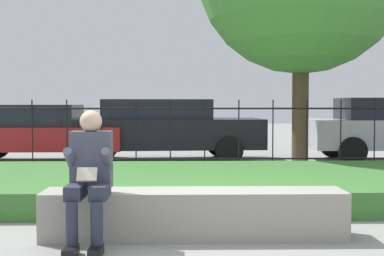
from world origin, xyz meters
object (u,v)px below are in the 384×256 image
object	(u,v)px
car_parked_left	(36,132)
person_seated_reader	(90,172)
car_parked_center	(163,128)
stone_bench	(194,217)

from	to	relation	value
car_parked_left	person_seated_reader	bearing A→B (deg)	-71.72
car_parked_center	stone_bench	bearing A→B (deg)	-89.09
stone_bench	car_parked_center	xyz separation A→B (m)	(-0.55, 7.20, 0.55)
person_seated_reader	car_parked_center	distance (m)	7.51
car_parked_center	car_parked_left	bearing A→B (deg)	-177.92
car_parked_center	person_seated_reader	bearing A→B (deg)	-96.75
stone_bench	car_parked_left	size ratio (longest dim) A/B	0.76
stone_bench	car_parked_left	xyz separation A→B (m)	(-3.42, 6.93, 0.48)
person_seated_reader	car_parked_left	xyz separation A→B (m)	(-2.44, 7.22, -0.01)
car_parked_left	stone_bench	bearing A→B (deg)	-64.12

